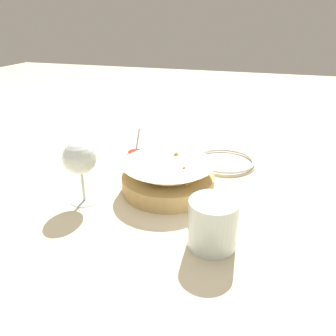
{
  "coord_description": "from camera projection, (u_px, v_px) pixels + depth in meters",
  "views": [
    {
      "loc": [
        -0.72,
        -0.26,
        0.41
      ],
      "look_at": [
        -0.01,
        -0.04,
        0.06
      ],
      "focal_mm": 35.0,
      "sensor_mm": 36.0,
      "label": 1
    }
  ],
  "objects": [
    {
      "name": "ground_plane",
      "position": [
        156.0,
        186.0,
        0.87
      ],
      "size": [
        4.0,
        4.0,
        0.0
      ],
      "primitive_type": "plane",
      "color": "beige"
    },
    {
      "name": "food_basket",
      "position": [
        168.0,
        178.0,
        0.84
      ],
      "size": [
        0.24,
        0.24,
        0.09
      ],
      "color": "tan",
      "rests_on": "ground_plane"
    },
    {
      "name": "sauce_cup",
      "position": [
        136.0,
        157.0,
        0.99
      ],
      "size": [
        0.06,
        0.06,
        0.1
      ],
      "color": "#B7B7BC",
      "rests_on": "ground_plane"
    },
    {
      "name": "wine_glass",
      "position": [
        80.0,
        160.0,
        0.76
      ],
      "size": [
        0.08,
        0.08,
        0.15
      ],
      "color": "silver",
      "rests_on": "ground_plane"
    },
    {
      "name": "beer_mug",
      "position": [
        213.0,
        225.0,
        0.63
      ],
      "size": [
        0.13,
        0.1,
        0.1
      ],
      "color": "silver",
      "rests_on": "ground_plane"
    },
    {
      "name": "side_plate",
      "position": [
        225.0,
        162.0,
        1.0
      ],
      "size": [
        0.19,
        0.19,
        0.01
      ],
      "color": "silver",
      "rests_on": "ground_plane"
    }
  ]
}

